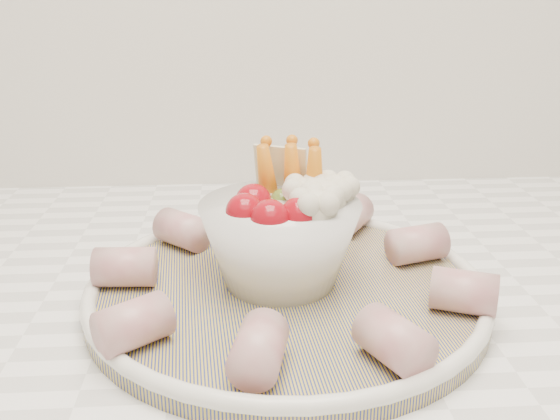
{
  "coord_description": "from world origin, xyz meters",
  "views": [
    {
      "loc": [
        -0.12,
        0.99,
        1.16
      ],
      "look_at": [
        -0.09,
        1.44,
        1.0
      ],
      "focal_mm": 40.0,
      "sensor_mm": 36.0,
      "label": 1
    }
  ],
  "objects": [
    {
      "name": "cured_meat_rolls",
      "position": [
        -0.09,
        1.44,
        0.95
      ],
      "size": [
        0.3,
        0.3,
        0.03
      ],
      "color": "#AB4E56",
      "rests_on": "serving_platter"
    },
    {
      "name": "veggie_bowl",
      "position": [
        -0.09,
        1.44,
        0.98
      ],
      "size": [
        0.13,
        0.13,
        0.11
      ],
      "color": "white",
      "rests_on": "serving_platter"
    },
    {
      "name": "serving_platter",
      "position": [
        -0.09,
        1.44,
        0.93
      ],
      "size": [
        0.34,
        0.34,
        0.02
      ],
      "color": "navy",
      "rests_on": "kitchen_counter"
    }
  ]
}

